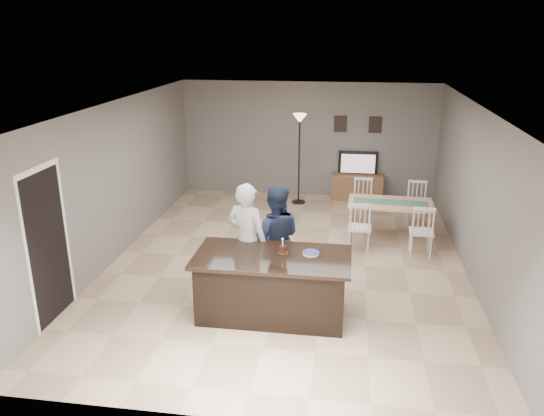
# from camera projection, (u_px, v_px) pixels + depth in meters

# --- Properties ---
(floor) EXTENTS (8.00, 8.00, 0.00)m
(floor) POSITION_uv_depth(u_px,v_px,m) (287.00, 261.00, 9.24)
(floor) COLOR tan
(floor) RESTS_ON ground
(room_shell) EXTENTS (8.00, 8.00, 8.00)m
(room_shell) POSITION_uv_depth(u_px,v_px,m) (288.00, 168.00, 8.70)
(room_shell) COLOR slate
(room_shell) RESTS_ON floor
(kitchen_island) EXTENTS (2.15, 1.10, 0.90)m
(kitchen_island) POSITION_uv_depth(u_px,v_px,m) (272.00, 285.00, 7.40)
(kitchen_island) COLOR black
(kitchen_island) RESTS_ON floor
(tv_console) EXTENTS (1.20, 0.40, 0.60)m
(tv_console) POSITION_uv_depth(u_px,v_px,m) (357.00, 187.00, 12.51)
(tv_console) COLOR brown
(tv_console) RESTS_ON floor
(television) EXTENTS (0.91, 0.12, 0.53)m
(television) POSITION_uv_depth(u_px,v_px,m) (358.00, 163.00, 12.39)
(television) COLOR black
(television) RESTS_ON tv_console
(tv_screen_glow) EXTENTS (0.78, 0.00, 0.78)m
(tv_screen_glow) POSITION_uv_depth(u_px,v_px,m) (358.00, 164.00, 12.31)
(tv_screen_glow) COLOR orange
(tv_screen_glow) RESTS_ON tv_console
(picture_frames) EXTENTS (1.10, 0.02, 0.38)m
(picture_frames) POSITION_uv_depth(u_px,v_px,m) (358.00, 124.00, 12.24)
(picture_frames) COLOR black
(picture_frames) RESTS_ON room_shell
(doorway) EXTENTS (0.00, 2.10, 2.65)m
(doorway) POSITION_uv_depth(u_px,v_px,m) (46.00, 233.00, 7.09)
(doorway) COLOR black
(doorway) RESTS_ON floor
(woman) EXTENTS (0.74, 0.61, 1.76)m
(woman) POSITION_uv_depth(u_px,v_px,m) (247.00, 240.00, 7.85)
(woman) COLOR silver
(woman) RESTS_ON floor
(man) EXTENTS (0.87, 0.71, 1.67)m
(man) POSITION_uv_depth(u_px,v_px,m) (275.00, 238.00, 8.03)
(man) COLOR #1B243C
(man) RESTS_ON floor
(birthday_cake) EXTENTS (0.14, 0.14, 0.22)m
(birthday_cake) POSITION_uv_depth(u_px,v_px,m) (283.00, 249.00, 7.34)
(birthday_cake) COLOR gold
(birthday_cake) RESTS_ON kitchen_island
(plate_stack) EXTENTS (0.24, 0.24, 0.04)m
(plate_stack) POSITION_uv_depth(u_px,v_px,m) (311.00, 253.00, 7.30)
(plate_stack) COLOR white
(plate_stack) RESTS_ON kitchen_island
(dining_table) EXTENTS (1.61, 1.83, 0.96)m
(dining_table) POSITION_uv_depth(u_px,v_px,m) (390.00, 209.00, 10.05)
(dining_table) COLOR tan
(dining_table) RESTS_ON floor
(floor_lamp) EXTENTS (0.31, 0.31, 2.06)m
(floor_lamp) POSITION_uv_depth(u_px,v_px,m) (299.00, 135.00, 11.84)
(floor_lamp) COLOR black
(floor_lamp) RESTS_ON floor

